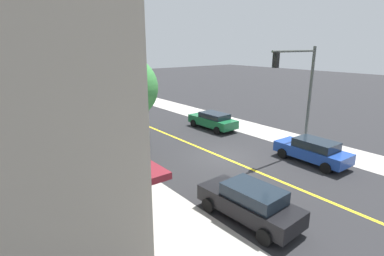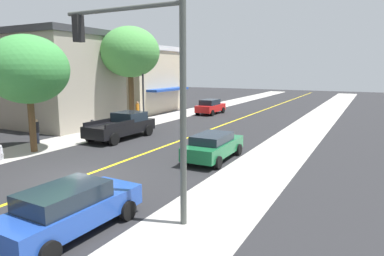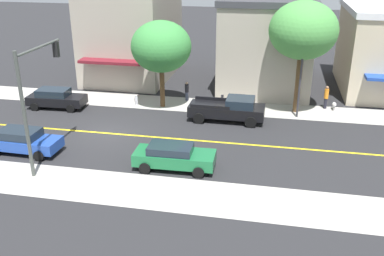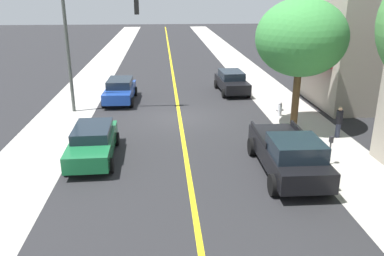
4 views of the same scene
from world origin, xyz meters
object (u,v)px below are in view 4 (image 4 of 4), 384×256
(traffic_light_mast, at_px, (89,34))
(black_pickup_truck, at_px, (288,153))
(fire_hydrant, at_px, (280,109))
(black_sedan_left_curb, at_px, (232,81))
(pedestrian_black_shirt, at_px, (339,121))
(blue_sedan_right_curb, at_px, (120,90))
(green_sedan_right_curb, at_px, (93,142))
(parking_meter, at_px, (330,146))
(street_tree_right_corner, at_px, (301,38))

(traffic_light_mast, xyz_separation_m, black_pickup_truck, (-9.13, 9.66, -3.78))
(fire_hydrant, relative_size, black_sedan_left_curb, 0.19)
(black_sedan_left_curb, bearing_deg, pedestrian_black_shirt, 18.33)
(black_pickup_truck, bearing_deg, blue_sedan_right_curb, -145.93)
(green_sedan_right_curb, xyz_separation_m, pedestrian_black_shirt, (-11.90, -1.73, 0.08))
(traffic_light_mast, height_order, blue_sedan_right_curb, traffic_light_mast)
(blue_sedan_right_curb, bearing_deg, parking_meter, 43.25)
(blue_sedan_right_curb, height_order, green_sedan_right_curb, blue_sedan_right_curb)
(traffic_light_mast, bearing_deg, blue_sedan_right_curb, 57.71)
(black_sedan_left_curb, relative_size, pedestrian_black_shirt, 2.83)
(street_tree_right_corner, bearing_deg, fire_hydrant, -86.28)
(fire_hydrant, distance_m, black_sedan_left_curb, 6.27)
(parking_meter, bearing_deg, black_pickup_truck, 20.44)
(blue_sedan_right_curb, bearing_deg, black_sedan_left_curb, 104.88)
(fire_hydrant, xyz_separation_m, pedestrian_black_shirt, (-1.89, 3.74, 0.43))
(blue_sedan_right_curb, xyz_separation_m, pedestrian_black_shirt, (-11.62, 7.85, 0.07))
(green_sedan_right_curb, bearing_deg, black_pickup_truck, 73.32)
(black_sedan_left_curb, bearing_deg, green_sedan_right_curb, -38.16)
(traffic_light_mast, height_order, black_pickup_truck, traffic_light_mast)
(street_tree_right_corner, distance_m, parking_meter, 6.20)
(traffic_light_mast, bearing_deg, black_sedan_left_curb, 23.49)
(street_tree_right_corner, distance_m, green_sedan_right_curb, 11.41)
(street_tree_right_corner, distance_m, blue_sedan_right_curb, 12.35)
(fire_hydrant, relative_size, blue_sedan_right_curb, 0.19)
(green_sedan_right_curb, relative_size, black_sedan_left_curb, 1.02)
(parking_meter, relative_size, black_pickup_truck, 0.23)
(traffic_light_mast, distance_m, green_sedan_right_curb, 8.47)
(traffic_light_mast, xyz_separation_m, blue_sedan_right_curb, (-1.35, -2.14, -3.89))
(street_tree_right_corner, bearing_deg, blue_sedan_right_curb, -32.35)
(street_tree_right_corner, height_order, black_pickup_truck, street_tree_right_corner)
(blue_sedan_right_curb, bearing_deg, green_sedan_right_curb, -0.11)
(fire_hydrant, bearing_deg, parking_meter, 90.92)
(blue_sedan_right_curb, distance_m, green_sedan_right_curb, 9.59)
(pedestrian_black_shirt, bearing_deg, street_tree_right_corner, -21.32)
(fire_hydrant, bearing_deg, green_sedan_right_curb, 28.69)
(traffic_light_mast, bearing_deg, pedestrian_black_shirt, -23.76)
(black_pickup_truck, bearing_deg, street_tree_right_corner, 160.05)
(fire_hydrant, relative_size, green_sedan_right_curb, 0.18)
(parking_meter, bearing_deg, blue_sedan_right_curb, -48.27)
(fire_hydrant, bearing_deg, traffic_light_mast, -10.07)
(black_sedan_left_curb, bearing_deg, parking_meter, 5.91)
(green_sedan_right_curb, distance_m, black_pickup_truck, 8.35)
(street_tree_right_corner, xyz_separation_m, green_sedan_right_curb, (10.14, 3.33, -4.02))
(black_pickup_truck, bearing_deg, parking_meter, 111.12)
(street_tree_right_corner, bearing_deg, pedestrian_black_shirt, 137.62)
(street_tree_right_corner, xyz_separation_m, black_sedan_left_curb, (1.98, -8.12, -3.98))
(fire_hydrant, xyz_separation_m, blue_sedan_right_curb, (9.73, -4.11, 0.36))
(traffic_light_mast, height_order, green_sedan_right_curb, traffic_light_mast)
(black_sedan_left_curb, bearing_deg, street_tree_right_corner, 11.02)
(black_pickup_truck, bearing_deg, black_sedan_left_curb, -179.76)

